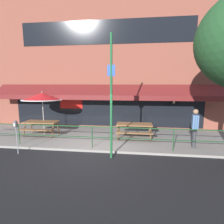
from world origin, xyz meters
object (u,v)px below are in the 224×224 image
Objects in this scene: patio_umbrella_left at (42,97)px; picnic_table_left at (41,124)px; picnic_table_centre at (134,127)px; parking_meter_near at (16,127)px; pedestrian_walking at (195,126)px; street_sign_pole at (111,97)px.

picnic_table_left is at bearing -90.00° from patio_umbrella_left.
picnic_table_centre is 5.26m from patio_umbrella_left.
picnic_table_centre is at bearing 0.45° from picnic_table_left.
parking_meter_near is (-4.79, -2.43, 0.44)m from picnic_table_centre.
street_sign_pole is at bearing -159.05° from pedestrian_walking.
street_sign_pole is at bearing -31.78° from patio_umbrella_left.
street_sign_pole reaches higher than pedestrian_walking.
patio_umbrella_left is (-5.04, 0.23, 1.47)m from picnic_table_centre.
pedestrian_walking reaches higher than picnic_table_centre.
patio_umbrella_left reaches higher than picnic_table_left.
picnic_table_left is 2.45m from parking_meter_near.
parking_meter_near is at bearing -169.03° from pedestrian_walking.
pedestrian_walking is (7.65, -1.23, -1.12)m from patio_umbrella_left.
picnic_table_left and picnic_table_centre have the same top height.
picnic_table_centre is 1.27× the size of parking_meter_near.
pedestrian_walking is at bearing -7.14° from picnic_table_left.
picnic_table_left is 1.50m from patio_umbrella_left.
pedestrian_walking is at bearing 20.95° from street_sign_pole.
parking_meter_near is (-7.40, -1.43, 0.09)m from pedestrian_walking.
picnic_table_left is 0.39× the size of street_sign_pole.
picnic_table_left is 1.05× the size of pedestrian_walking.
pedestrian_walking is (2.61, -1.00, 0.35)m from picnic_table_centre.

